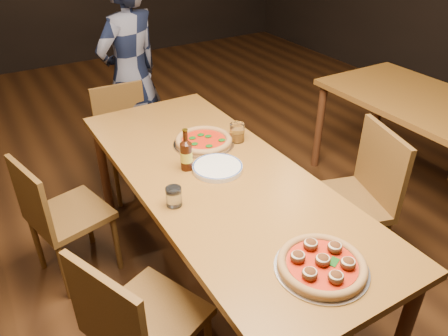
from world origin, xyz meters
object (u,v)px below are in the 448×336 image
chair_end (129,142)px  pizza_margherita (204,141)px  water_glass (174,197)px  diner (131,76)px  pizza_meatball (322,264)px  chair_main_nw (149,317)px  amber_glass (237,132)px  plate_stack (218,168)px  table_main (219,187)px  chair_main_e (342,202)px  chair_main_sw (70,213)px  beer_bottle (186,155)px

chair_end → pizza_margherita: size_ratio=2.43×
pizza_margherita → water_glass: water_glass is taller
diner → pizza_meatball: bearing=64.6°
chair_main_nw → amber_glass: 1.10m
chair_end → plate_stack: (0.09, -1.13, 0.35)m
table_main → pizza_meatball: (0.00, -0.75, 0.10)m
table_main → chair_end: bearing=93.4°
chair_main_e → chair_end: chair_main_e is taller
chair_main_sw → chair_end: bearing=-56.4°
chair_main_e → water_glass: (-0.97, 0.10, 0.33)m
pizza_meatball → beer_bottle: 0.89m
table_main → chair_end: (-0.07, 1.18, -0.27)m
chair_main_nw → plate_stack: size_ratio=3.41×
beer_bottle → amber_glass: (0.38, 0.12, -0.03)m
pizza_meatball → pizza_margherita: (0.09, 1.07, -0.00)m
plate_stack → water_glass: water_glass is taller
chair_main_sw → pizza_meatball: bearing=-166.9°
table_main → amber_glass: 0.40m
pizza_margherita → water_glass: bearing=-131.7°
beer_bottle → water_glass: size_ratio=2.42×
chair_main_sw → water_glass: bearing=-164.8°
chair_end → amber_glass: size_ratio=7.88×
table_main → chair_end: size_ratio=2.43×
plate_stack → amber_glass: bearing=40.4°
chair_main_e → beer_bottle: size_ratio=4.28×
chair_main_sw → chair_end: size_ratio=1.01×
plate_stack → diner: (0.08, 1.44, 0.02)m
chair_end → chair_main_nw: bearing=-104.7°
chair_end → pizza_meatball: 1.97m
chair_main_sw → amber_glass: 1.04m
chair_main_nw → pizza_margherita: 1.00m
chair_main_e → chair_main_nw: bearing=-66.2°
pizza_meatball → amber_glass: size_ratio=3.36×
pizza_meatball → pizza_margherita: 1.07m
chair_end → plate_stack: size_ratio=3.23×
table_main → chair_main_nw: size_ratio=2.30×
chair_main_sw → water_glass: water_glass is taller
water_glass → chair_main_sw: bearing=119.2°
water_glass → diner: 1.65m
table_main → diner: (0.10, 1.49, 0.10)m
chair_main_sw → amber_glass: (0.93, -0.28, 0.39)m
diner → plate_stack: bearing=63.9°
chair_main_nw → water_glass: chair_main_nw is taller
amber_glass → chair_main_sw: bearing=163.3°
plate_stack → diner: diner is taller
chair_main_nw → chair_end: (0.48, 1.55, -0.02)m
table_main → chair_end: chair_end is taller
table_main → chair_main_e: (0.68, -0.21, -0.21)m
chair_main_sw → diner: size_ratio=0.53×
table_main → diner: diner is taller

